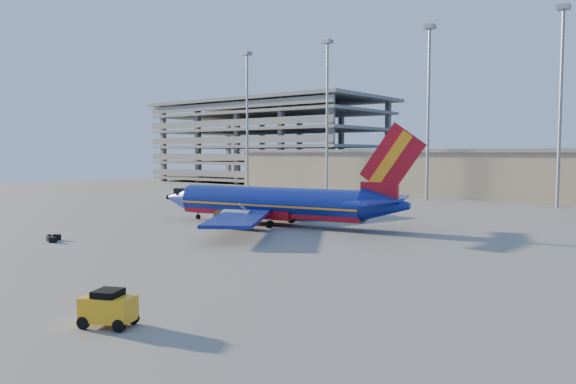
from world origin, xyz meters
name	(u,v)px	position (x,y,z in m)	size (l,w,h in m)	color
ground	(275,234)	(0.00, 0.00, 0.00)	(220.00, 220.00, 0.00)	slate
terminal_building	(542,174)	(10.00, 58.00, 4.32)	(122.00, 16.00, 8.50)	gray
parking_garage	(271,138)	(-62.00, 74.05, 11.73)	(62.00, 32.00, 21.40)	slate
light_mast_row	(490,89)	(5.00, 46.00, 17.55)	(101.60, 1.60, 28.65)	gray
aircraft_main	(276,204)	(-4.33, 5.51, 2.30)	(31.66, 30.25, 10.76)	navy
baggage_tug	(108,307)	(12.19, -26.82, 0.88)	(2.72, 2.24, 1.69)	#FBA816
luggage_pile	(53,238)	(-13.06, -15.30, 0.24)	(2.27, 1.58, 0.53)	black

